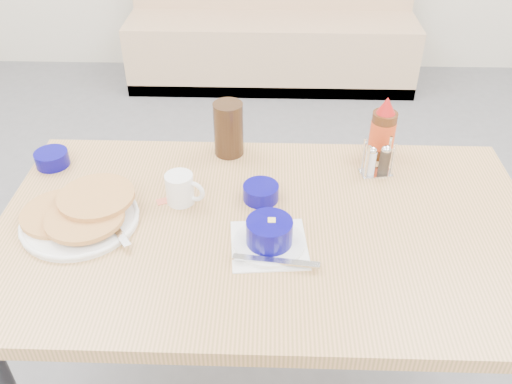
{
  "coord_description": "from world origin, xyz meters",
  "views": [
    {
      "loc": [
        0.01,
        -0.81,
        1.66
      ],
      "look_at": [
        -0.03,
        0.31,
        0.82
      ],
      "focal_mm": 38.0,
      "sensor_mm": 36.0,
      "label": 1
    }
  ],
  "objects_px": {
    "pancake_plate": "(80,214)",
    "butter_bowl": "(261,192)",
    "booth_bench": "(272,29)",
    "grits_setting": "(269,236)",
    "amber_tumbler": "(229,129)",
    "creamer_bowl": "(52,159)",
    "syrup_bottle": "(383,131)",
    "coffee_mug": "(181,188)",
    "dining_table": "(266,243)",
    "condiment_caddy": "(377,162)"
  },
  "relations": [
    {
      "from": "pancake_plate",
      "to": "butter_bowl",
      "type": "height_order",
      "value": "pancake_plate"
    },
    {
      "from": "booth_bench",
      "to": "butter_bowl",
      "type": "xyz_separation_m",
      "value": [
        -0.02,
        -2.42,
        0.43
      ]
    },
    {
      "from": "grits_setting",
      "to": "amber_tumbler",
      "type": "height_order",
      "value": "amber_tumbler"
    },
    {
      "from": "pancake_plate",
      "to": "butter_bowl",
      "type": "distance_m",
      "value": 0.47
    },
    {
      "from": "booth_bench",
      "to": "creamer_bowl",
      "type": "relative_size",
      "value": 19.43
    },
    {
      "from": "grits_setting",
      "to": "syrup_bottle",
      "type": "height_order",
      "value": "syrup_bottle"
    },
    {
      "from": "coffee_mug",
      "to": "amber_tumbler",
      "type": "xyz_separation_m",
      "value": [
        0.11,
        0.25,
        0.04
      ]
    },
    {
      "from": "pancake_plate",
      "to": "amber_tumbler",
      "type": "height_order",
      "value": "amber_tumbler"
    },
    {
      "from": "coffee_mug",
      "to": "creamer_bowl",
      "type": "bearing_deg",
      "value": 157.97
    },
    {
      "from": "dining_table",
      "to": "amber_tumbler",
      "type": "distance_m",
      "value": 0.39
    },
    {
      "from": "grits_setting",
      "to": "booth_bench",
      "type": "bearing_deg",
      "value": 90.16
    },
    {
      "from": "booth_bench",
      "to": "creamer_bowl",
      "type": "distance_m",
      "value": 2.41
    },
    {
      "from": "dining_table",
      "to": "butter_bowl",
      "type": "bearing_deg",
      "value": 99.18
    },
    {
      "from": "pancake_plate",
      "to": "butter_bowl",
      "type": "bearing_deg",
      "value": 13.28
    },
    {
      "from": "syrup_bottle",
      "to": "booth_bench",
      "type": "bearing_deg",
      "value": 98.77
    },
    {
      "from": "amber_tumbler",
      "to": "syrup_bottle",
      "type": "xyz_separation_m",
      "value": [
        0.46,
        0.0,
        0.0
      ]
    },
    {
      "from": "butter_bowl",
      "to": "condiment_caddy",
      "type": "xyz_separation_m",
      "value": [
        0.33,
        0.13,
        0.02
      ]
    },
    {
      "from": "dining_table",
      "to": "syrup_bottle",
      "type": "height_order",
      "value": "syrup_bottle"
    },
    {
      "from": "coffee_mug",
      "to": "butter_bowl",
      "type": "height_order",
      "value": "coffee_mug"
    },
    {
      "from": "dining_table",
      "to": "grits_setting",
      "type": "height_order",
      "value": "grits_setting"
    },
    {
      "from": "booth_bench",
      "to": "coffee_mug",
      "type": "relative_size",
      "value": 17.45
    },
    {
      "from": "grits_setting",
      "to": "syrup_bottle",
      "type": "xyz_separation_m",
      "value": [
        0.33,
        0.42,
        0.05
      ]
    },
    {
      "from": "grits_setting",
      "to": "butter_bowl",
      "type": "bearing_deg",
      "value": 97.58
    },
    {
      "from": "booth_bench",
      "to": "grits_setting",
      "type": "xyz_separation_m",
      "value": [
        0.01,
        -2.61,
        0.44
      ]
    },
    {
      "from": "booth_bench",
      "to": "butter_bowl",
      "type": "bearing_deg",
      "value": -90.42
    },
    {
      "from": "dining_table",
      "to": "condiment_caddy",
      "type": "bearing_deg",
      "value": 37.59
    },
    {
      "from": "grits_setting",
      "to": "butter_bowl",
      "type": "height_order",
      "value": "grits_setting"
    },
    {
      "from": "amber_tumbler",
      "to": "condiment_caddy",
      "type": "relative_size",
      "value": 1.53
    },
    {
      "from": "butter_bowl",
      "to": "amber_tumbler",
      "type": "height_order",
      "value": "amber_tumbler"
    },
    {
      "from": "booth_bench",
      "to": "amber_tumbler",
      "type": "xyz_separation_m",
      "value": [
        -0.12,
        -2.19,
        0.49
      ]
    },
    {
      "from": "pancake_plate",
      "to": "coffee_mug",
      "type": "relative_size",
      "value": 2.84
    },
    {
      "from": "pancake_plate",
      "to": "amber_tumbler",
      "type": "bearing_deg",
      "value": 43.37
    },
    {
      "from": "pancake_plate",
      "to": "condiment_caddy",
      "type": "distance_m",
      "value": 0.83
    },
    {
      "from": "grits_setting",
      "to": "condiment_caddy",
      "type": "height_order",
      "value": "condiment_caddy"
    },
    {
      "from": "butter_bowl",
      "to": "condiment_caddy",
      "type": "distance_m",
      "value": 0.36
    },
    {
      "from": "grits_setting",
      "to": "amber_tumbler",
      "type": "xyz_separation_m",
      "value": [
        -0.13,
        0.42,
        0.05
      ]
    },
    {
      "from": "creamer_bowl",
      "to": "butter_bowl",
      "type": "height_order",
      "value": "same"
    },
    {
      "from": "pancake_plate",
      "to": "butter_bowl",
      "type": "xyz_separation_m",
      "value": [
        0.46,
        0.11,
        -0.0
      ]
    },
    {
      "from": "dining_table",
      "to": "creamer_bowl",
      "type": "height_order",
      "value": "creamer_bowl"
    },
    {
      "from": "booth_bench",
      "to": "pancake_plate",
      "type": "relative_size",
      "value": 6.15
    },
    {
      "from": "coffee_mug",
      "to": "creamer_bowl",
      "type": "height_order",
      "value": "coffee_mug"
    },
    {
      "from": "amber_tumbler",
      "to": "condiment_caddy",
      "type": "bearing_deg",
      "value": -12.71
    },
    {
      "from": "dining_table",
      "to": "syrup_bottle",
      "type": "relative_size",
      "value": 7.16
    },
    {
      "from": "coffee_mug",
      "to": "syrup_bottle",
      "type": "distance_m",
      "value": 0.62
    },
    {
      "from": "dining_table",
      "to": "pancake_plate",
      "type": "height_order",
      "value": "pancake_plate"
    },
    {
      "from": "pancake_plate",
      "to": "dining_table",
      "type": "bearing_deg",
      "value": -0.05
    },
    {
      "from": "condiment_caddy",
      "to": "butter_bowl",
      "type": "bearing_deg",
      "value": -168.7
    },
    {
      "from": "pancake_plate",
      "to": "creamer_bowl",
      "type": "distance_m",
      "value": 0.3
    },
    {
      "from": "dining_table",
      "to": "butter_bowl",
      "type": "height_order",
      "value": "butter_bowl"
    },
    {
      "from": "grits_setting",
      "to": "creamer_bowl",
      "type": "bearing_deg",
      "value": 152.57
    }
  ]
}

